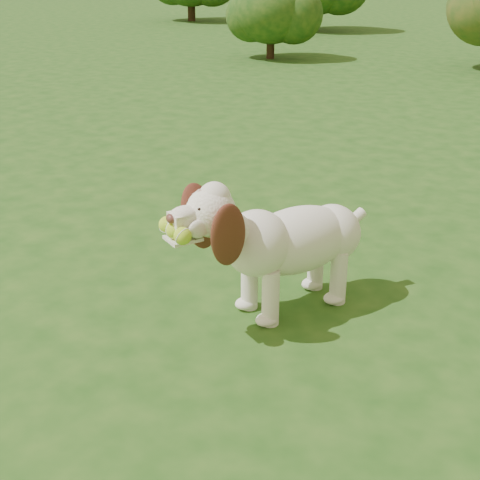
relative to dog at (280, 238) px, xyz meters
The scene contains 3 objects.
ground 0.53m from the dog, 72.55° to the left, with size 80.00×80.00×0.00m, color #1C4714.
dog is the anchor object (origin of this frame).
shrub_a 8.54m from the dog, 122.70° to the left, with size 1.28×1.28×1.33m.
Camera 1 is at (1.44, -2.91, 1.70)m, focal length 50.00 mm.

